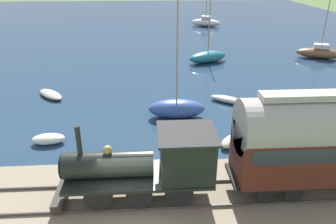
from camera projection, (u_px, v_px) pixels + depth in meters
ground_plane at (133, 208)px, 13.57m from camera, size 200.00×200.00×0.00m
harbor_water at (142, 26)px, 52.74m from camera, size 80.00×80.00×0.01m
rail_embankment at (133, 201)px, 13.63m from camera, size 5.31×56.00×0.52m
steam_locomotive at (154, 161)px, 12.89m from camera, size 2.21×6.41×3.24m
sailboat_blue at (177, 108)px, 21.35m from camera, size 1.83×3.75×7.65m
sailboat_white at (206, 22)px, 52.54m from camera, size 3.45×5.10×7.18m
sailboat_brown at (320, 52)px, 34.74m from camera, size 3.21×5.05×7.32m
sailboat_teal at (208, 57)px, 33.32m from camera, size 3.34×4.63×6.32m
rowboat_off_pier at (48, 139)px, 18.31m from camera, size 1.03×1.85×0.55m
rowboat_mid_harbor at (51, 94)px, 24.74m from camera, size 2.79×2.64×0.41m
rowboat_near_shore at (228, 99)px, 23.77m from camera, size 2.19×2.67×0.44m
rowboat_far_out at (232, 141)px, 18.18m from camera, size 1.85×1.86×0.48m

